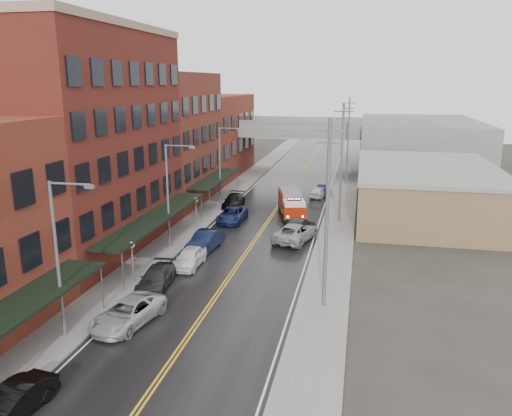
{
  "coord_description": "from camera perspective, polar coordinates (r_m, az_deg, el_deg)",
  "views": [
    {
      "loc": [
        9.05,
        -14.71,
        14.05
      ],
      "look_at": [
        0.06,
        27.71,
        3.0
      ],
      "focal_mm": 35.0,
      "sensor_mm": 36.0,
      "label": 1
    }
  ],
  "objects": [
    {
      "name": "parked_car_left_5",
      "position": [
        42.89,
        -5.82,
        -3.75
      ],
      "size": [
        2.3,
        5.14,
        1.64
      ],
      "primitive_type": "imported",
      "rotation": [
        0.0,
        0.0,
        -0.12
      ],
      "color": "black",
      "rests_on": "ground"
    },
    {
      "name": "parked_car_left_7",
      "position": [
        57.29,
        -2.57,
        0.83
      ],
      "size": [
        2.3,
        5.11,
        1.45
      ],
      "primitive_type": "imported",
      "rotation": [
        0.0,
        0.0,
        0.05
      ],
      "color": "black",
      "rests_on": "ground"
    },
    {
      "name": "curb_right",
      "position": [
        46.97,
        7.28,
        -3.13
      ],
      "size": [
        0.3,
        160.0,
        0.15
      ],
      "primitive_type": "cube",
      "color": "gray",
      "rests_on": "ground"
    },
    {
      "name": "parked_car_right_3",
      "position": [
        64.08,
        7.68,
        2.14
      ],
      "size": [
        1.87,
        4.36,
        1.4
      ],
      "primitive_type": "imported",
      "rotation": [
        0.0,
        0.0,
        3.23
      ],
      "color": "black",
      "rests_on": "ground"
    },
    {
      "name": "brick_building_b",
      "position": [
        44.13,
        -18.71,
        6.98
      ],
      "size": [
        9.0,
        20.0,
        18.0
      ],
      "primitive_type": "cube",
      "color": "maroon",
      "rests_on": "ground"
    },
    {
      "name": "street_lamp_1",
      "position": [
        42.67,
        -9.77,
        2.1
      ],
      "size": [
        2.64,
        0.22,
        9.0
      ],
      "color": "#59595B",
      "rests_on": "ground"
    },
    {
      "name": "globe_lamp_2",
      "position": [
        48.74,
        -6.89,
        0.26
      ],
      "size": [
        0.44,
        0.44,
        3.12
      ],
      "color": "#59595B",
      "rests_on": "ground"
    },
    {
      "name": "globe_lamp_1",
      "position": [
        36.33,
        -13.99,
        -5.0
      ],
      "size": [
        0.44,
        0.44,
        3.12
      ],
      "color": "#59595B",
      "rests_on": "ground"
    },
    {
      "name": "tan_building",
      "position": [
        56.35,
        18.78,
        1.7
      ],
      "size": [
        14.0,
        22.0,
        5.0
      ],
      "primitive_type": "cube",
      "color": "olive",
      "rests_on": "ground"
    },
    {
      "name": "utility_pole_0",
      "position": [
        30.76,
        8.12,
        -0.43
      ],
      "size": [
        1.8,
        0.24,
        12.0
      ],
      "color": "#59595B",
      "rests_on": "ground"
    },
    {
      "name": "road",
      "position": [
        47.73,
        0.49,
        -2.81
      ],
      "size": [
        11.0,
        160.0,
        0.02
      ],
      "primitive_type": "cube",
      "color": "black",
      "rests_on": "ground"
    },
    {
      "name": "right_far_block",
      "position": [
        85.78,
        18.0,
        6.87
      ],
      "size": [
        18.0,
        30.0,
        8.0
      ],
      "primitive_type": "cube",
      "color": "slate",
      "rests_on": "ground"
    },
    {
      "name": "utility_pole_1",
      "position": [
        50.35,
        9.75,
        5.24
      ],
      "size": [
        1.8,
        0.24,
        12.0
      ],
      "color": "#59595B",
      "rests_on": "ground"
    },
    {
      "name": "brick_building_c",
      "position": [
        59.93,
        -10.11,
        7.8
      ],
      "size": [
        9.0,
        15.0,
        15.0
      ],
      "primitive_type": "cube",
      "color": "maroon",
      "rests_on": "ground"
    },
    {
      "name": "parked_car_right_1",
      "position": [
        47.32,
        4.89,
        -2.05
      ],
      "size": [
        2.93,
        5.62,
        1.55
      ],
      "primitive_type": "imported",
      "rotation": [
        0.0,
        0.0,
        3.0
      ],
      "color": "#29282B",
      "rests_on": "ground"
    },
    {
      "name": "brick_building_far",
      "position": [
        76.5,
        -5.15,
        8.2
      ],
      "size": [
        9.0,
        20.0,
        12.0
      ],
      "primitive_type": "cube",
      "color": "maroon",
      "rests_on": "ground"
    },
    {
      "name": "fire_truck",
      "position": [
        53.44,
        4.07,
        0.57
      ],
      "size": [
        4.19,
        7.44,
        2.59
      ],
      "rotation": [
        0.0,
        0.0,
        0.25
      ],
      "color": "#AB2007",
      "rests_on": "ground"
    },
    {
      "name": "awning_2",
      "position": [
        58.69,
        -4.64,
        3.38
      ],
      "size": [
        2.6,
        13.0,
        3.09
      ],
      "color": "black",
      "rests_on": "ground"
    },
    {
      "name": "sidewalk_left",
      "position": [
        49.62,
        -7.8,
        -2.2
      ],
      "size": [
        3.0,
        160.0,
        0.15
      ],
      "primitive_type": "cube",
      "color": "slate",
      "rests_on": "ground"
    },
    {
      "name": "parked_car_left_1",
      "position": [
        25.17,
        -26.03,
        -19.36
      ],
      "size": [
        1.98,
        4.38,
        1.39
      ],
      "primitive_type": "imported",
      "rotation": [
        0.0,
        0.0,
        -0.12
      ],
      "color": "black",
      "rests_on": "ground"
    },
    {
      "name": "parked_car_left_4",
      "position": [
        39.32,
        -7.59,
        -5.62
      ],
      "size": [
        1.76,
        4.35,
        1.48
      ],
      "primitive_type": "imported",
      "rotation": [
        0.0,
        0.0,
        0.0
      ],
      "color": "white",
      "rests_on": "ground"
    },
    {
      "name": "street_lamp_2",
      "position": [
        57.58,
        -3.92,
        5.41
      ],
      "size": [
        2.64,
        0.22,
        9.0
      ],
      "color": "#59595B",
      "rests_on": "ground"
    },
    {
      "name": "awning_1",
      "position": [
        42.64,
        -11.32,
        -1.02
      ],
      "size": [
        2.6,
        18.0,
        3.09
      ],
      "color": "black",
      "rests_on": "ground"
    },
    {
      "name": "parked_car_right_0",
      "position": [
        45.24,
        4.52,
        -2.77
      ],
      "size": [
        4.05,
        6.3,
        1.62
      ],
      "primitive_type": "imported",
      "rotation": [
        0.0,
        0.0,
        2.89
      ],
      "color": "#96999D",
      "rests_on": "ground"
    },
    {
      "name": "curb_left",
      "position": [
        49.1,
        -5.99,
        -2.32
      ],
      "size": [
        0.3,
        160.0,
        0.15
      ],
      "primitive_type": "cube",
      "color": "gray",
      "rests_on": "ground"
    },
    {
      "name": "utility_pole_2",
      "position": [
        70.17,
        10.47,
        7.72
      ],
      "size": [
        1.8,
        0.24,
        12.0
      ],
      "color": "#59595B",
      "rests_on": "ground"
    },
    {
      "name": "overpass",
      "position": [
        77.67,
        5.26,
        8.28
      ],
      "size": [
        40.0,
        10.0,
        7.5
      ],
      "color": "slate",
      "rests_on": "ground"
    },
    {
      "name": "parked_car_left_2",
      "position": [
        31.11,
        -14.42,
        -11.52
      ],
      "size": [
        3.4,
        5.67,
        1.48
      ],
      "primitive_type": "imported",
      "rotation": [
        0.0,
        0.0,
        -0.19
      ],
      "color": "#A7ABAF",
      "rests_on": "ground"
    },
    {
      "name": "parked_car_left_3",
      "position": [
        35.89,
        -11.34,
        -7.85
      ],
      "size": [
        2.41,
        4.95,
        1.39
      ],
      "primitive_type": "imported",
      "rotation": [
        0.0,
        0.0,
        0.1
      ],
      "color": "#252527",
      "rests_on": "ground"
    },
    {
      "name": "parked_car_right_2",
      "position": [
        62.55,
        7.27,
        1.84
      ],
      "size": [
        2.65,
        4.32,
        1.37
      ],
      "primitive_type": "imported",
      "rotation": [
        0.0,
        0.0,
        2.87
      ],
      "color": "silver",
      "rests_on": "ground"
    },
    {
      "name": "parked_car_left_6",
      "position": [
        51.31,
        -2.73,
        -0.77
      ],
      "size": [
        2.44,
        5.26,
        1.46
      ],
      "primitive_type": "imported",
      "rotation": [
        0.0,
        0.0,
        -0.0
      ],
      "color": "#15204E",
      "rests_on": "ground"
    },
    {
      "name": "street_lamp_0",
      "position": [
        28.95,
        -21.45,
        -4.57
      ],
      "size": [
        2.64,
        0.22,
        9.0
      ],
      "color": "#59595B",
      "rests_on": "ground"
    },
    {
      "name": "sidewalk_right",
      "position": [
        46.88,
        9.29,
        -3.24
      ],
      "size": [
        3.0,
        160.0,
        0.15
      ],
      "primitive_type": "cube",
      "color": "slate",
      "rests_on": "ground"
    }
  ]
}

